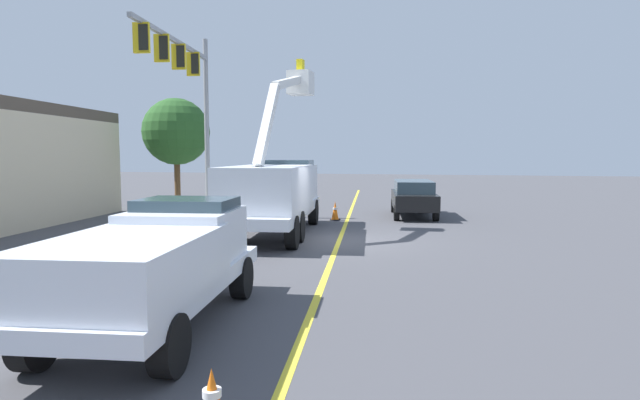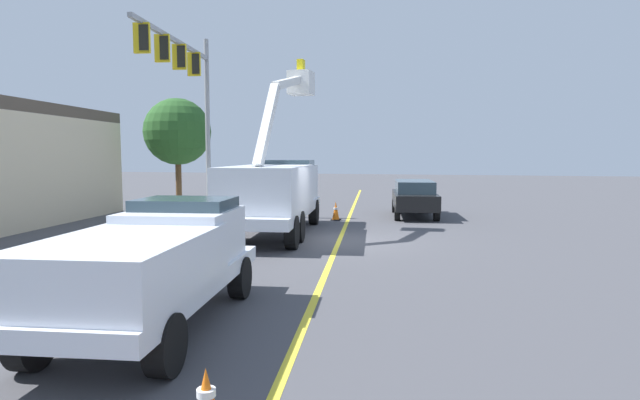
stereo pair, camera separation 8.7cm
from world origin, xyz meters
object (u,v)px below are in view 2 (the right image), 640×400
(utility_bucket_truck, at_px, (275,190))
(traffic_signal_mast, at_px, (188,83))
(service_pickup_truck, at_px, (154,262))
(traffic_cone_mid_front, at_px, (336,211))
(passing_minivan, at_px, (414,196))

(utility_bucket_truck, relative_size, traffic_signal_mast, 1.03)
(service_pickup_truck, height_order, traffic_cone_mid_front, service_pickup_truck)
(passing_minivan, distance_m, traffic_cone_mid_front, 4.05)
(passing_minivan, bearing_deg, utility_bucket_truck, 145.06)
(passing_minivan, bearing_deg, traffic_signal_mast, 117.99)
(utility_bucket_truck, bearing_deg, passing_minivan, -34.94)
(utility_bucket_truck, relative_size, passing_minivan, 1.69)
(utility_bucket_truck, xyz_separation_m, passing_minivan, (6.64, -4.64, -0.63))
(traffic_cone_mid_front, bearing_deg, utility_bucket_truck, 162.84)
(utility_bucket_truck, height_order, traffic_signal_mast, traffic_signal_mast)
(service_pickup_truck, height_order, traffic_signal_mast, traffic_signal_mast)
(passing_minivan, xyz_separation_m, traffic_cone_mid_front, (-2.29, 3.30, -0.56))
(utility_bucket_truck, distance_m, traffic_cone_mid_front, 4.71)
(service_pickup_truck, xyz_separation_m, traffic_cone_mid_front, (14.57, 0.02, -0.70))
(utility_bucket_truck, distance_m, service_pickup_truck, 10.32)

